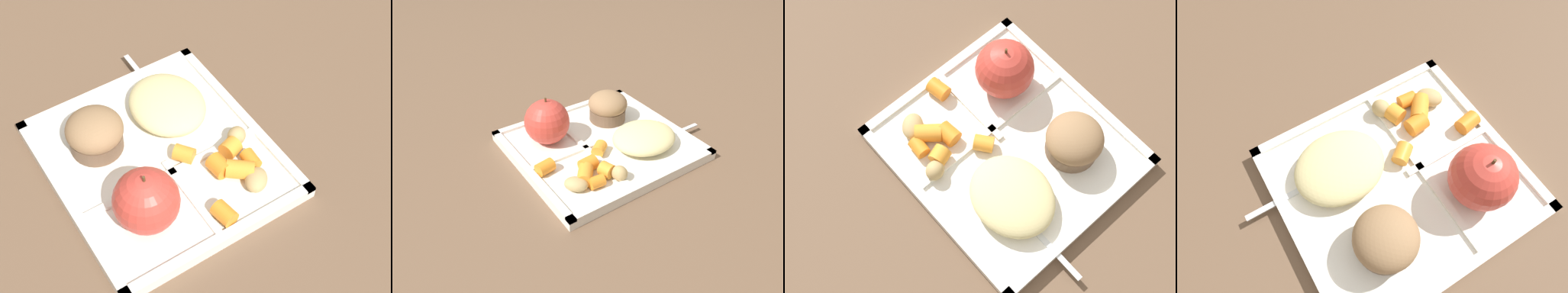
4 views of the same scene
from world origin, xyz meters
The scene contains 16 objects.
ground centered at (0.00, 0.00, 0.00)m, with size 6.00×6.00×0.00m, color brown.
lunch_tray centered at (0.00, 0.00, 0.01)m, with size 0.32×0.29×0.02m.
green_apple centered at (-0.08, 0.06, 0.06)m, with size 0.09×0.09×0.09m.
bran_muffin centered at (0.06, 0.06, 0.04)m, with size 0.08×0.08×0.06m.
carrot_slice_large centered at (-0.05, -0.08, 0.03)m, with size 0.03×0.03×0.02m, color orange.
carrot_slice_center centered at (-0.06, -0.05, 0.03)m, with size 0.03×0.03×0.03m, color orange.
carrot_slice_near_corner centered at (-0.08, -0.10, 0.02)m, with size 0.02×0.02×0.03m, color orange.
carrot_slice_small centered at (-0.08, -0.07, 0.03)m, with size 0.03×0.03×0.04m, color orange.
carrot_slice_back centered at (-0.02, -0.03, 0.03)m, with size 0.02×0.02×0.03m, color orange.
carrot_slice_edge centered at (-0.13, -0.02, 0.03)m, with size 0.02×0.02×0.03m, color orange.
potato_chunk_corner centered at (-0.03, -0.10, 0.03)m, with size 0.03×0.03×0.03m, color tan.
potato_chunk_golden centered at (-0.11, -0.08, 0.03)m, with size 0.04×0.03×0.02m, color tan.
egg_noodle_pile centered at (0.06, -0.05, 0.03)m, with size 0.12×0.11×0.04m, color beige.
meatball_front centered at (0.06, -0.05, 0.03)m, with size 0.03×0.03×0.03m, color #755B4C.
meatball_center centered at (0.07, -0.05, 0.03)m, with size 0.03×0.03×0.03m, color brown.
plastic_fork centered at (0.11, -0.06, 0.02)m, with size 0.16×0.02×0.00m.
Camera 3 is at (0.21, -0.24, 0.75)m, focal length 51.52 mm.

